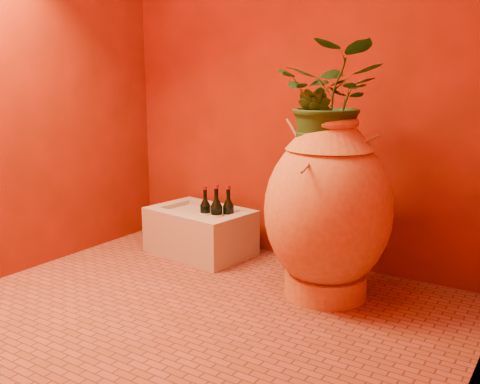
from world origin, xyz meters
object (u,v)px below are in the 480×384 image
Objects in this scene: wine_bottle_a at (228,216)px; wine_bottle_c at (205,214)px; wine_bottle_b at (216,216)px; stone_basin at (200,232)px; wall_tap at (304,144)px; amphora at (328,209)px.

wine_bottle_c is (-0.16, -0.04, -0.01)m from wine_bottle_a.
wine_bottle_b is 0.12m from wine_bottle_c.
wine_bottle_b reaches higher than stone_basin.
wine_bottle_b is 0.72m from wall_tap.
wine_bottle_a is 0.67m from wall_tap.
amphora is 0.84m from wine_bottle_a.
amphora is 2.97× the size of wine_bottle_b.
wall_tap is at bearing 16.98° from stone_basin.
wine_bottle_a reaches higher than wine_bottle_c.
wine_bottle_a is (-0.78, 0.23, -0.20)m from amphora.
wine_bottle_c is at bearing -166.90° from wine_bottle_a.
wine_bottle_a is at bearing 13.10° from wine_bottle_c.
stone_basin is 2.19× the size of wine_bottle_b.
wall_tap is at bearing 17.57° from wine_bottle_c.
wine_bottle_a is at bearing -160.90° from wall_tap.
wine_bottle_b is (-0.83, 0.16, -0.19)m from amphora.
wine_bottle_b reaches higher than wine_bottle_c.
amphora is 3.25× the size of wine_bottle_c.
stone_basin is at bearing -163.02° from wall_tap.
wall_tap is (0.49, 0.22, 0.47)m from wine_bottle_b.
wine_bottle_b is 1.10× the size of wine_bottle_c.
wine_bottle_c is (0.04, 0.01, 0.13)m from stone_basin.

